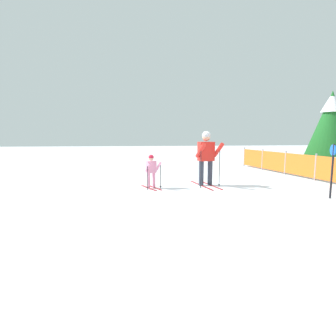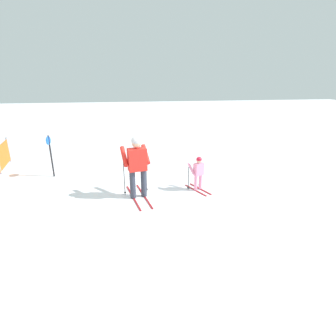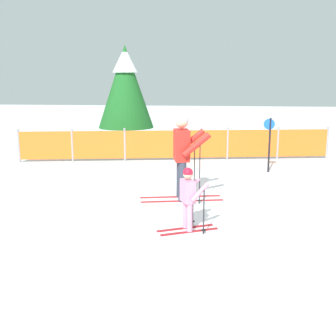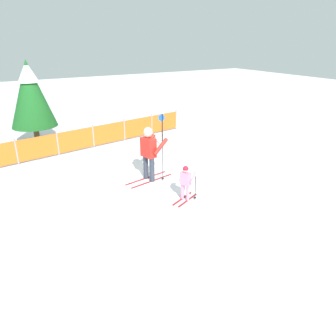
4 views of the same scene
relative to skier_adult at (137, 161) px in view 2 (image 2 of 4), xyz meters
name	(u,v)px [view 2 (image 2 of 4)]	position (x,y,z in m)	size (l,w,h in m)	color
ground_plane	(139,198)	(-0.07, 0.00, -1.05)	(60.00, 60.00, 0.00)	white
skier_adult	(137,161)	(0.00, 0.00, 0.00)	(1.69, 0.83, 1.75)	maroon
skier_child	(198,171)	(0.22, -1.77, -0.45)	(0.97, 0.63, 1.04)	maroon
trail_marker	(50,152)	(2.03, 2.78, -0.17)	(0.28, 0.08, 1.41)	black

